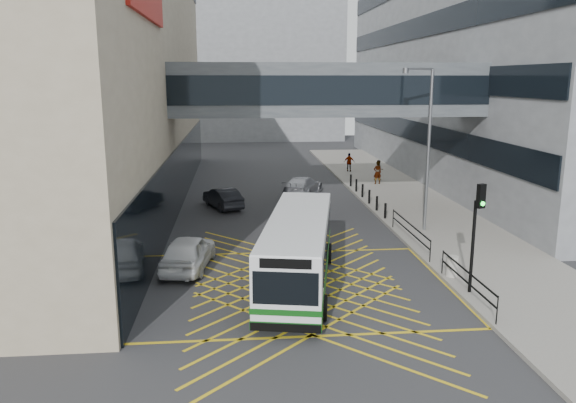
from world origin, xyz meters
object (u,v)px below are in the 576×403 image
object	(u,v)px
car_dark	(223,198)
bus	(298,248)
traffic_light	(477,223)
pedestrian_b	(379,170)
pedestrian_c	(349,162)
street_lamp	(426,140)
litter_bin	(452,266)
car_white	(188,252)
pedestrian_a	(377,173)
car_silver	(303,185)

from	to	relation	value
car_dark	bus	bearing A→B (deg)	80.55
traffic_light	pedestrian_b	size ratio (longest dim) A/B	2.65
traffic_light	pedestrian_c	distance (m)	28.64
traffic_light	street_lamp	size ratio (longest dim) A/B	0.50
traffic_light	street_lamp	bearing A→B (deg)	63.34
bus	litter_bin	distance (m)	6.43
bus	street_lamp	size ratio (longest dim) A/B	1.21
street_lamp	litter_bin	bearing A→B (deg)	-118.80
car_dark	pedestrian_c	distance (m)	16.47
car_dark	litter_bin	distance (m)	17.17
car_white	street_lamp	size ratio (longest dim) A/B	0.57
pedestrian_b	pedestrian_c	world-z (taller)	pedestrian_c
car_white	litter_bin	bearing A→B (deg)	176.35
car_dark	street_lamp	bearing A→B (deg)	123.94
traffic_light	bus	bearing A→B (deg)	142.70
pedestrian_b	pedestrian_c	distance (m)	4.72
pedestrian_a	pedestrian_b	world-z (taller)	pedestrian_a
car_dark	pedestrian_b	distance (m)	14.64
car_silver	car_dark	bearing A→B (deg)	55.51
car_silver	street_lamp	world-z (taller)	street_lamp
car_dark	traffic_light	xyz separation A→B (m)	(9.73, -16.08, 2.27)
pedestrian_a	street_lamp	bearing A→B (deg)	75.25
street_lamp	pedestrian_b	xyz separation A→B (m)	(1.50, 15.08, -4.04)
car_dark	street_lamp	size ratio (longest dim) A/B	0.49
car_dark	pedestrian_b	world-z (taller)	pedestrian_b
bus	traffic_light	distance (m)	6.86
car_dark	traffic_light	size ratio (longest dim) A/B	0.98
car_white	traffic_light	world-z (taller)	traffic_light
car_white	pedestrian_a	world-z (taller)	pedestrian_a
bus	pedestrian_b	world-z (taller)	bus
car_silver	litter_bin	xyz separation A→B (m)	(4.12, -17.57, -0.13)
bus	pedestrian_b	bearing A→B (deg)	78.95
street_lamp	pedestrian_a	world-z (taller)	street_lamp
pedestrian_b	pedestrian_a	bearing A→B (deg)	-104.56
traffic_light	litter_bin	xyz separation A→B (m)	(-0.05, 1.90, -2.34)
car_silver	street_lamp	bearing A→B (deg)	140.52
bus	pedestrian_a	distance (m)	22.18
traffic_light	pedestrian_b	distance (m)	24.29
car_dark	pedestrian_c	bearing A→B (deg)	-153.46
car_white	traffic_light	bearing A→B (deg)	167.37
pedestrian_a	pedestrian_c	distance (m)	6.14
pedestrian_a	litter_bin	bearing A→B (deg)	73.70
car_white	traffic_light	distance (m)	11.99
pedestrian_c	pedestrian_b	bearing A→B (deg)	127.29
bus	litter_bin	world-z (taller)	bus
car_silver	pedestrian_b	world-z (taller)	pedestrian_b
car_silver	pedestrian_a	bearing A→B (deg)	-129.68
car_white	car_silver	distance (m)	16.63
car_white	pedestrian_c	xyz separation A→B (m)	(12.00, 24.25, 0.20)
litter_bin	pedestrian_a	distance (m)	20.71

